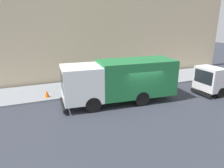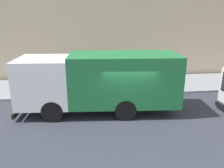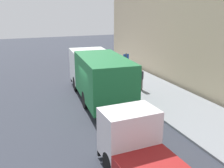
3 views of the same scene
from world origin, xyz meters
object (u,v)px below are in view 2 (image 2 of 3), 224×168
large_utility_truck (99,80)px  pedestrian_standing (44,79)px  pedestrian_walking (90,77)px  street_sign_post (81,70)px  traffic_cone_orange (19,91)px

large_utility_truck → pedestrian_standing: large_utility_truck is taller
large_utility_truck → pedestrian_walking: size_ratio=5.31×
large_utility_truck → pedestrian_walking: large_utility_truck is taller
pedestrian_walking → street_sign_post: (-0.96, 0.57, 0.75)m
large_utility_truck → pedestrian_standing: (2.89, 3.32, -0.67)m
pedestrian_walking → pedestrian_standing: size_ratio=0.89×
large_utility_truck → pedestrian_standing: 4.45m
pedestrian_standing → traffic_cone_orange: pedestrian_standing is taller
pedestrian_walking → traffic_cone_orange: 4.59m
large_utility_truck → pedestrian_standing: bearing=53.5°
pedestrian_walking → pedestrian_standing: pedestrian_standing is taller
pedestrian_walking → street_sign_post: size_ratio=0.59×
traffic_cone_orange → street_sign_post: 4.18m
traffic_cone_orange → pedestrian_standing: bearing=-87.9°
large_utility_truck → street_sign_post: 2.64m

